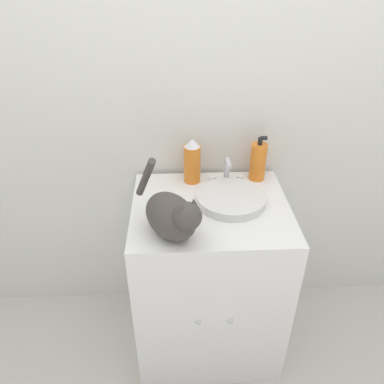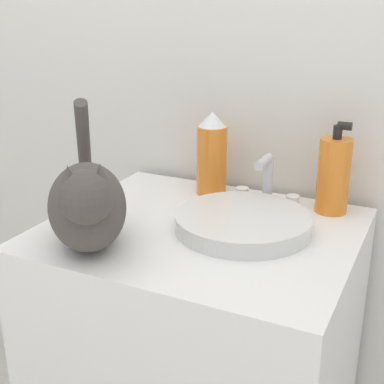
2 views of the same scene
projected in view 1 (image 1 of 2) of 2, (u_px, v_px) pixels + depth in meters
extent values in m
plane|color=beige|center=(211.00, 384.00, 1.75)|extent=(8.00, 8.00, 0.00)
cube|color=silver|center=(207.00, 79.00, 1.57)|extent=(6.00, 0.05, 2.50)
cube|color=white|center=(208.00, 278.00, 1.76)|extent=(0.65, 0.55, 0.82)
sphere|color=silver|center=(198.00, 322.00, 1.50)|extent=(0.02, 0.02, 0.02)
sphere|color=silver|center=(231.00, 321.00, 1.50)|extent=(0.02, 0.02, 0.02)
cylinder|color=silver|center=(231.00, 198.00, 1.55)|extent=(0.29, 0.29, 0.04)
cylinder|color=silver|center=(227.00, 171.00, 1.66)|extent=(0.02, 0.02, 0.12)
cylinder|color=silver|center=(228.00, 163.00, 1.60)|extent=(0.02, 0.07, 0.02)
cylinder|color=white|center=(212.00, 179.00, 1.68)|extent=(0.03, 0.03, 0.03)
cylinder|color=white|center=(240.00, 179.00, 1.69)|extent=(0.03, 0.03, 0.03)
ellipsoid|color=#47423D|center=(171.00, 216.00, 1.34)|extent=(0.26, 0.27, 0.17)
sphere|color=#47423D|center=(188.00, 216.00, 1.25)|extent=(0.14, 0.14, 0.10)
cone|color=#47423D|center=(181.00, 210.00, 1.21)|extent=(0.05, 0.05, 0.04)
cone|color=#47423D|center=(194.00, 204.00, 1.24)|extent=(0.05, 0.05, 0.04)
cylinder|color=#47423D|center=(146.00, 178.00, 1.38)|extent=(0.10, 0.12, 0.20)
cylinder|color=orange|center=(258.00, 162.00, 1.68)|extent=(0.07, 0.07, 0.17)
cylinder|color=black|center=(260.00, 141.00, 1.62)|extent=(0.02, 0.02, 0.03)
cylinder|color=black|center=(264.00, 138.00, 1.62)|extent=(0.03, 0.02, 0.02)
cylinder|color=orange|center=(192.00, 164.00, 1.66)|extent=(0.07, 0.07, 0.17)
cone|color=white|center=(192.00, 143.00, 1.60)|extent=(0.07, 0.07, 0.04)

